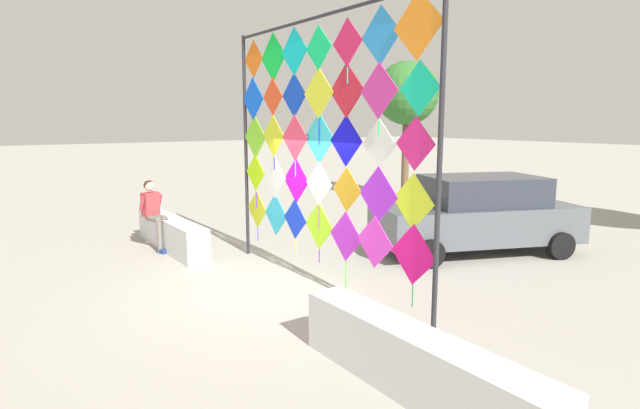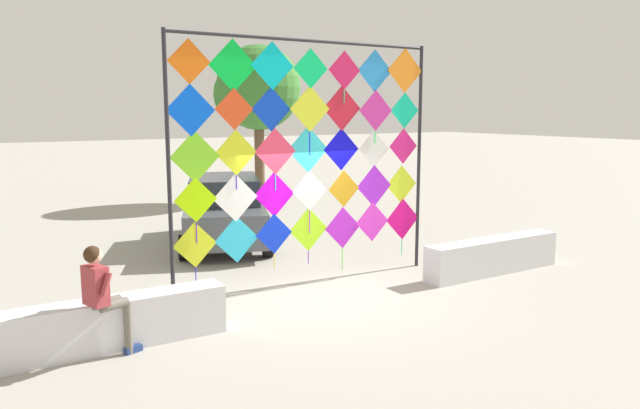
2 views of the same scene
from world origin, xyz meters
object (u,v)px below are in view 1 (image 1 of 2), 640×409
at_px(seated_vendor, 154,209).
at_px(tree_palm_like, 405,95).
at_px(kite_display_rack, 318,134).
at_px(parked_car, 477,214).

distance_m(seated_vendor, tree_palm_like, 10.38).
xyz_separation_m(kite_display_rack, tree_palm_like, (-6.37, 8.15, 1.10)).
relative_size(kite_display_rack, parked_car, 1.15).
bearing_deg(seated_vendor, kite_display_rack, 21.13).
distance_m(kite_display_rack, seated_vendor, 4.68).
bearing_deg(kite_display_rack, tree_palm_like, 128.03).
bearing_deg(tree_palm_like, seated_vendor, -76.63).
height_order(parked_car, tree_palm_like, tree_palm_like).
xyz_separation_m(parked_car, tree_palm_like, (-6.44, 4.02, 2.89)).
bearing_deg(kite_display_rack, parked_car, 89.08).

